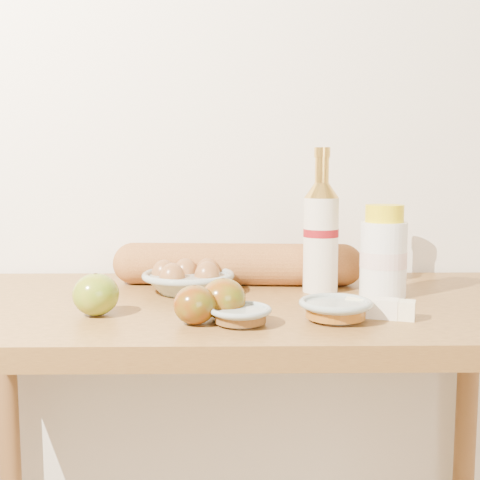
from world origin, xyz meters
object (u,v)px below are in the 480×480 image
bourbon_bottle (321,234)px  cream_bottle (383,254)px  table (240,363)px  egg_bowl (188,279)px  baguette (237,264)px

bourbon_bottle → cream_bottle: 0.13m
table → cream_bottle: 0.35m
bourbon_bottle → egg_bowl: 0.29m
egg_bowl → table: bearing=-35.1°
bourbon_bottle → egg_bowl: bourbon_bottle is taller
bourbon_bottle → baguette: bourbon_bottle is taller
table → bourbon_bottle: bearing=26.2°
bourbon_bottle → baguette: 0.20m
bourbon_bottle → cream_bottle: bearing=-6.4°
cream_bottle → egg_bowl: 0.39m
table → cream_bottle: size_ratio=6.64×
cream_bottle → egg_bowl: (-0.39, 0.04, -0.06)m
cream_bottle → baguette: 0.31m
egg_bowl → baguette: size_ratio=0.41×
table → baguette: (-0.00, 0.15, 0.17)m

